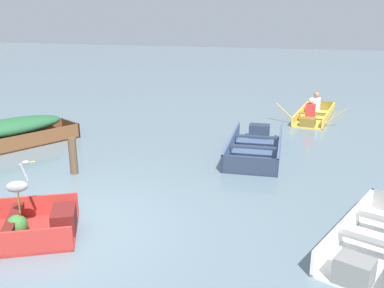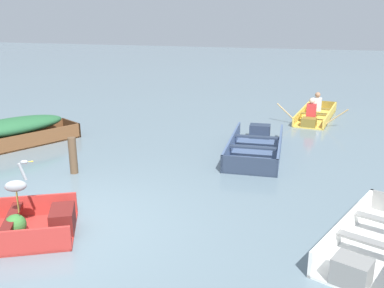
% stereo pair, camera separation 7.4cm
% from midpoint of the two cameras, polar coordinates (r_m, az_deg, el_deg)
% --- Properties ---
extents(ground_plane, '(80.00, 80.00, 0.00)m').
position_cam_midpoint_polar(ground_plane, '(7.47, -16.33, -10.45)').
color(ground_plane, slate).
extents(skiff_wooden_brown_near_moored, '(2.48, 3.58, 0.76)m').
position_cam_midpoint_polar(skiff_wooden_brown_near_moored, '(12.07, -23.07, 1.62)').
color(skiff_wooden_brown_near_moored, brown).
rests_on(skiff_wooden_brown_near_moored, ground).
extents(skiff_white_mid_moored, '(1.90, 2.86, 0.38)m').
position_cam_midpoint_polar(skiff_white_mid_moored, '(6.94, 23.45, -12.13)').
color(skiff_white_mid_moored, white).
rests_on(skiff_white_mid_moored, ground).
extents(skiff_slate_blue_far_moored, '(1.46, 3.20, 0.41)m').
position_cam_midpoint_polar(skiff_slate_blue_far_moored, '(10.94, 8.69, -0.34)').
color(skiff_slate_blue_far_moored, '#475B7F').
rests_on(skiff_slate_blue_far_moored, ground).
extents(rowboat_yellow_with_crew, '(2.18, 3.27, 0.88)m').
position_cam_midpoint_polar(rowboat_yellow_with_crew, '(14.81, 16.24, 3.85)').
color(rowboat_yellow_with_crew, '#E5BC47').
rests_on(rowboat_yellow_with_crew, ground).
extents(heron_on_dinghy, '(0.42, 0.31, 0.84)m').
position_cam_midpoint_polar(heron_on_dinghy, '(7.00, -22.07, -5.01)').
color(heron_on_dinghy, olive).
rests_on(heron_on_dinghy, dinghy_red_foreground).
extents(mooring_post, '(0.17, 0.17, 0.81)m').
position_cam_midpoint_polar(mooring_post, '(9.63, -15.38, -1.50)').
color(mooring_post, brown).
rests_on(mooring_post, ground).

